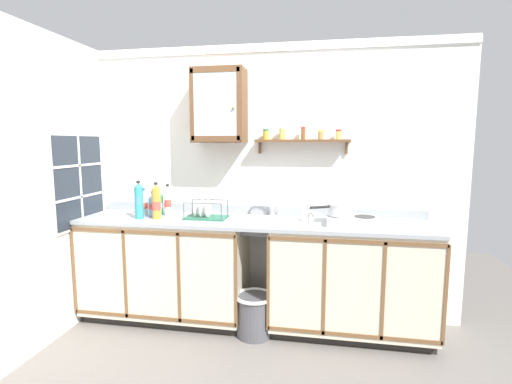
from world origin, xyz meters
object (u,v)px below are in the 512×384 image
bottle_opaque_white_3 (168,201)px  mug (308,217)px  bottle_water_clear_4 (144,203)px  hot_plate_stove (352,220)px  saucepan (340,209)px  bottle_water_blue_0 (153,205)px  trash_bin (254,314)px  wall_cabinet (219,106)px  dish_rack (205,214)px  bottle_juice_amber_1 (156,202)px  sink (272,221)px  bottle_detergent_teal_2 (139,201)px  bottle_soda_green_5 (159,203)px

bottle_opaque_white_3 → mug: bearing=-3.8°
bottle_water_clear_4 → mug: size_ratio=1.92×
hot_plate_stove → saucepan: 0.14m
bottle_water_blue_0 → trash_bin: bearing=-11.5°
hot_plate_stove → wall_cabinet: size_ratio=0.64×
dish_rack → trash_bin: size_ratio=1.01×
bottle_juice_amber_1 → sink: bearing=6.9°
bottle_water_blue_0 → bottle_opaque_white_3: 0.13m
bottle_opaque_white_3 → trash_bin: bearing=-17.0°
sink → mug: bearing=-8.9°
wall_cabinet → mug: bearing=-11.7°
bottle_water_blue_0 → dish_rack: (0.48, 0.01, -0.06)m
mug → trash_bin: 0.91m
sink → saucepan: (0.56, -0.03, 0.13)m
wall_cabinet → hot_plate_stove: bearing=-8.1°
bottle_water_blue_0 → bottle_detergent_teal_2: size_ratio=0.68×
bottle_water_blue_0 → bottle_juice_amber_1: bearing=-51.4°
sink → bottle_juice_amber_1: 1.01m
mug → wall_cabinet: (-0.79, 0.16, 0.93)m
sink → bottle_opaque_white_3: size_ratio=2.01×
bottle_water_clear_4 → hot_plate_stove: bearing=-2.1°
trash_bin → bottle_water_blue_0: bearing=168.5°
saucepan → mug: saucepan is taller
hot_plate_stove → trash_bin: hot_plate_stove is taller
saucepan → wall_cabinet: size_ratio=0.55×
wall_cabinet → trash_bin: 1.79m
sink → bottle_water_blue_0: (-1.06, -0.03, 0.11)m
sink → bottle_detergent_teal_2: 1.16m
hot_plate_stove → bottle_juice_amber_1: 1.66m
bottle_opaque_white_3 → trash_bin: bottle_opaque_white_3 is taller
hot_plate_stove → wall_cabinet: 1.49m
hot_plate_stove → trash_bin: bearing=-167.5°
hot_plate_stove → saucepan: bearing=168.3°
bottle_opaque_white_3 → saucepan: bearing=-2.5°
bottle_detergent_teal_2 → wall_cabinet: bearing=21.0°
saucepan → trash_bin: bearing=-164.0°
bottle_detergent_teal_2 → dish_rack: bottle_detergent_teal_2 is taller
bottle_opaque_white_3 → mug: 1.26m
hot_plate_stove → wall_cabinet: bearing=171.9°
bottle_water_blue_0 → bottle_water_clear_4: size_ratio=0.91×
bottle_soda_green_5 → mug: bearing=-5.3°
dish_rack → trash_bin: 0.94m
hot_plate_stove → saucepan: (-0.10, 0.02, 0.09)m
sink → saucepan: bearing=-2.9°
bottle_juice_amber_1 → bottle_opaque_white_3: (0.04, 0.16, -0.01)m
sink → bottle_opaque_white_3: sink is taller
sink → bottle_juice_amber_1: size_ratio=1.81×
bottle_water_clear_4 → bottle_soda_green_5: bottle_water_clear_4 is taller
bottle_soda_green_5 → trash_bin: bearing=-17.5°
bottle_soda_green_5 → mug: bottle_soda_green_5 is taller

